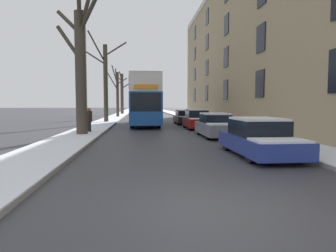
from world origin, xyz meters
name	(u,v)px	position (x,y,z in m)	size (l,w,h in m)	color
ground_plane	(227,208)	(0.00, 0.00, 0.00)	(320.00, 320.00, 0.00)	#38383D
sidewalk_left	(122,114)	(-5.12, 53.00, 0.08)	(2.45, 130.00, 0.16)	gray
sidewalk_right	(174,114)	(5.12, 53.00, 0.08)	(2.45, 130.00, 0.16)	gray
terrace_facade_right	(274,45)	(10.84, 21.99, 7.39)	(9.10, 45.36, 14.78)	tan
bare_tree_left_0	(81,65)	(-4.99, 12.67, 4.15)	(3.24, 2.94, 8.25)	#423A30
bare_tree_left_1	(105,80)	(-5.05, 25.42, 4.30)	(4.32, 2.37, 8.90)	#423A30
bare_tree_left_2	(117,92)	(-4.82, 38.16, 3.64)	(2.64, 2.74, 7.20)	#423A30
bare_tree_left_3	(122,93)	(-4.90, 51.00, 4.03)	(3.84, 2.86, 7.83)	#423A30
double_decker_bus	(145,98)	(-1.15, 21.56, 2.43)	(2.50, 10.22, 4.30)	#194C99
parked_car_0	(259,138)	(2.79, 5.36, 0.64)	(1.88, 4.46, 1.40)	navy
parked_car_1	(216,126)	(2.79, 11.79, 0.65)	(1.68, 4.24, 1.39)	slate
parked_car_2	(197,120)	(2.79, 17.58, 0.69)	(1.73, 3.97, 1.51)	maroon
parked_car_3	(185,117)	(2.79, 23.56, 0.62)	(1.90, 4.58, 1.34)	black
pedestrian_left_sidewalk	(89,119)	(-4.81, 14.15, 0.93)	(0.37, 0.37, 1.70)	black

